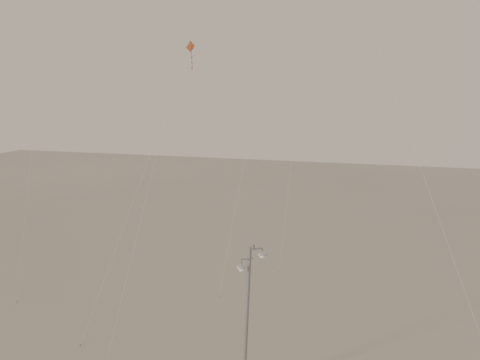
# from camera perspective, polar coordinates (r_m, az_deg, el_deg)

# --- Properties ---
(street_lamp) EXTENTS (1.42, 1.14, 8.21)m
(street_lamp) POSITION_cam_1_polar(r_m,az_deg,el_deg) (24.54, 0.96, -16.34)
(street_lamp) COLOR gray
(street_lamp) RESTS_ON ground
(kite_3) EXTENTS (6.36, 4.61, 18.49)m
(kite_3) POSITION_cam_1_polar(r_m,az_deg,el_deg) (28.90, -9.43, 6.77)
(kite_3) COLOR maroon
(kite_3) RESTS_ON ground
(kite_4) EXTENTS (9.76, 8.57, 24.49)m
(kite_4) POSITION_cam_1_polar(r_m,az_deg,el_deg) (33.95, 17.09, 13.22)
(kite_4) COLOR #302C28
(kite_4) RESTS_ON ground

